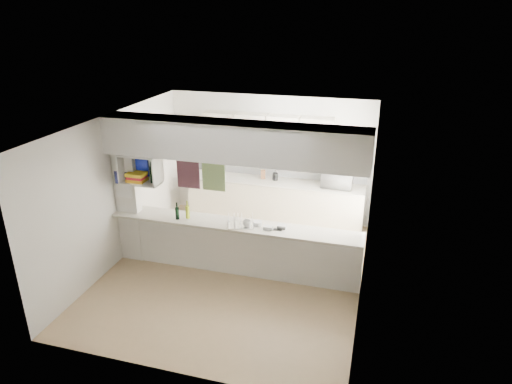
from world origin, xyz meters
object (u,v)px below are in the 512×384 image
(microwave, at_px, (337,179))
(dish_rack, at_px, (240,221))
(wine_bottles, at_px, (183,212))
(bowl, at_px, (336,169))

(microwave, height_order, dish_rack, microwave)
(dish_rack, xyz_separation_m, wine_bottles, (-1.00, -0.01, 0.03))
(bowl, bearing_deg, dish_rack, -120.29)
(dish_rack, relative_size, wine_bottles, 1.55)
(bowl, relative_size, dish_rack, 0.45)
(bowl, bearing_deg, wine_bottles, -136.17)
(microwave, distance_m, wine_bottles, 3.17)
(bowl, xyz_separation_m, wine_bottles, (-2.28, -2.18, -0.24))
(bowl, relative_size, wine_bottles, 0.70)
(microwave, relative_size, bowl, 2.69)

